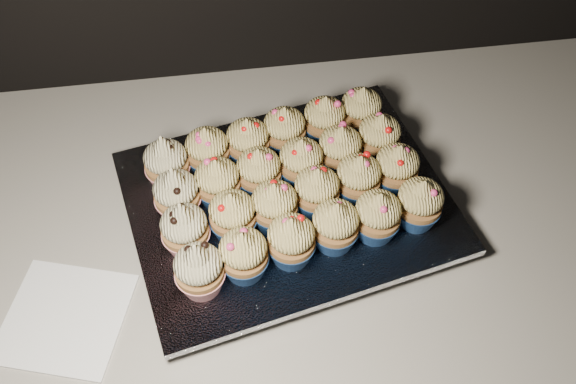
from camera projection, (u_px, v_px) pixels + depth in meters
name	position (u px, v px, depth m)	size (l,w,h in m)	color
cabinet	(171.00, 357.00, 1.29)	(2.40, 0.60, 0.86)	black
worktop	(127.00, 230.00, 0.93)	(2.44, 0.64, 0.04)	beige
napkin	(65.00, 318.00, 0.82)	(0.15, 0.15, 0.00)	white
baking_tray	(288.00, 209.00, 0.92)	(0.40, 0.31, 0.02)	black
foil_lining	(288.00, 202.00, 0.90)	(0.44, 0.34, 0.01)	silver
cupcake_0	(199.00, 269.00, 0.78)	(0.06, 0.06, 0.10)	red
cupcake_1	(244.00, 255.00, 0.80)	(0.06, 0.06, 0.08)	navy
cupcake_2	(291.00, 240.00, 0.81)	(0.06, 0.06, 0.08)	navy
cupcake_3	(335.00, 225.00, 0.83)	(0.06, 0.06, 0.08)	navy
cupcake_4	(377.00, 216.00, 0.84)	(0.06, 0.06, 0.08)	navy
cupcake_5	(419.00, 203.00, 0.85)	(0.06, 0.06, 0.08)	navy
cupcake_6	(185.00, 229.00, 0.82)	(0.06, 0.06, 0.10)	red
cupcake_7	(233.00, 216.00, 0.84)	(0.06, 0.06, 0.08)	navy
cupcake_8	(275.00, 206.00, 0.84)	(0.06, 0.06, 0.08)	navy
cupcake_9	(317.00, 191.00, 0.86)	(0.06, 0.06, 0.08)	navy
cupcake_10	(358.00, 179.00, 0.87)	(0.06, 0.06, 0.08)	navy
cupcake_11	(397.00, 168.00, 0.88)	(0.06, 0.06, 0.08)	navy
cupcake_12	(177.00, 194.00, 0.85)	(0.06, 0.06, 0.10)	red
cupcake_13	(218.00, 182.00, 0.87)	(0.06, 0.06, 0.08)	navy
cupcake_14	(259.00, 172.00, 0.88)	(0.06, 0.06, 0.08)	navy
cupcake_15	(301.00, 162.00, 0.89)	(0.06, 0.06, 0.08)	navy
cupcake_16	(340.00, 150.00, 0.91)	(0.06, 0.06, 0.08)	navy
cupcake_17	(379.00, 138.00, 0.92)	(0.06, 0.06, 0.08)	navy
cupcake_18	(166.00, 163.00, 0.89)	(0.06, 0.06, 0.10)	red
cupcake_19	(208.00, 151.00, 0.90)	(0.06, 0.06, 0.08)	navy
cupcake_20	(248.00, 142.00, 0.92)	(0.06, 0.06, 0.08)	navy
cupcake_21	(284.00, 130.00, 0.93)	(0.06, 0.06, 0.08)	navy
cupcake_22	(324.00, 120.00, 0.94)	(0.06, 0.06, 0.08)	navy
cupcake_23	(361.00, 111.00, 0.95)	(0.06, 0.06, 0.08)	navy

